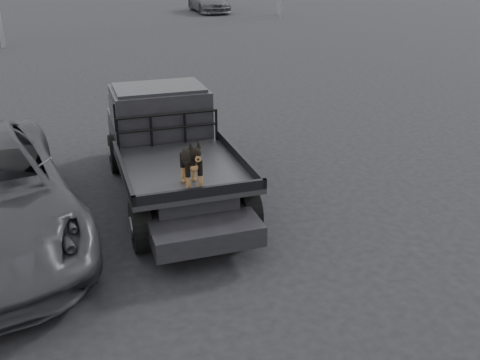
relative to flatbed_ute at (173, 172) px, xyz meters
name	(u,v)px	position (x,y,z in m)	size (l,w,h in m)	color
ground	(229,244)	(0.44, -1.97, -0.46)	(120.00, 120.00, 0.00)	black
flatbed_ute	(173,172)	(0.00, 0.00, 0.00)	(2.00, 5.40, 0.92)	black
ute_cab	(160,109)	(0.00, 0.95, 0.90)	(1.72, 1.30, 0.88)	black
headache_rack	(168,130)	(0.00, 0.20, 0.74)	(1.80, 0.08, 0.55)	black
dog	(191,162)	(-0.04, -1.70, 0.83)	(0.32, 0.60, 0.74)	black
distant_car_b	(208,1)	(8.61, 29.42, 0.28)	(2.07, 5.10, 1.48)	#45464A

